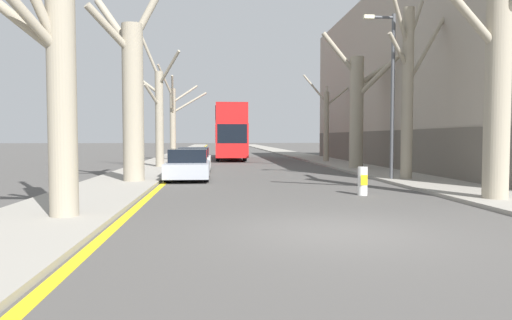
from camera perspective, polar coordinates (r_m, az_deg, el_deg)
The scene contains 18 objects.
ground_plane at distance 9.50m, azimuth 9.80°, elevation -8.80°, with size 300.00×300.00×0.00m, color #4C4947.
sidewalk_left at distance 59.15m, azimuth -8.84°, elevation 1.01°, with size 3.13×120.00×0.12m, color gray.
sidewalk_right at distance 59.66m, azimuth 3.33°, elevation 1.05°, with size 3.13×120.00×0.12m, color gray.
building_facade_right at distance 33.01m, azimuth 22.83°, elevation 9.37°, with size 10.08×30.77×11.61m.
kerb_line_stripe at distance 59.07m, azimuth -7.15°, elevation 0.96°, with size 0.24×120.00×0.01m, color yellow.
street_tree_left_0 at distance 11.38m, azimuth -23.79°, elevation 11.51°, with size 3.09×2.42×8.48m.
street_tree_left_1 at distance 19.61m, azimuth -15.27°, elevation 7.91°, with size 2.96×2.58×7.93m.
street_tree_left_2 at distance 28.76m, azimuth -12.09°, elevation 5.91°, with size 2.98×1.83×8.74m.
street_tree_left_3 at distance 37.74m, azimuth -10.22°, elevation 5.14°, with size 3.84×3.57×7.63m.
street_tree_right_0 at distance 15.22m, azimuth 28.13°, elevation 10.82°, with size 4.14×2.15×10.09m.
street_tree_right_1 at distance 21.01m, azimuth 18.48°, elevation 8.76°, with size 3.41×1.94×8.29m.
street_tree_right_2 at distance 27.61m, azimuth 12.65°, elevation 6.64°, with size 4.77×3.86×8.09m.
street_tree_right_3 at distance 35.16m, azimuth 8.75°, elevation 4.67°, with size 3.46×1.81×6.85m.
double_decker_bus at distance 39.89m, azimuth -3.28°, elevation 3.82°, with size 2.53×10.89×4.60m.
parked_car_0 at distance 20.84m, azimuth -8.46°, elevation -0.65°, with size 1.90×4.04×1.39m.
parked_car_1 at distance 26.23m, azimuth -7.76°, elevation 0.04°, with size 1.89×3.97×1.34m.
lamp_post at distance 20.67m, azimuth 16.44°, elevation 8.64°, with size 1.40×0.20×7.18m.
traffic_bollard at distance 15.50m, azimuth 13.18°, elevation -2.57°, with size 0.32×0.33×0.94m.
Camera 1 is at (-2.40, -9.00, 1.91)m, focal length 32.00 mm.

